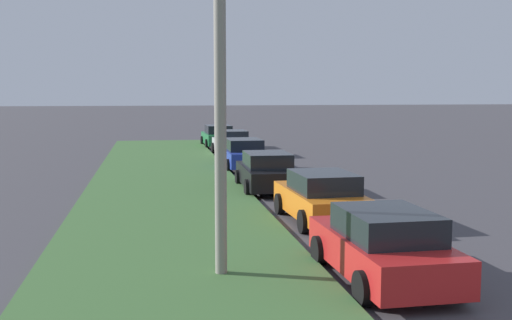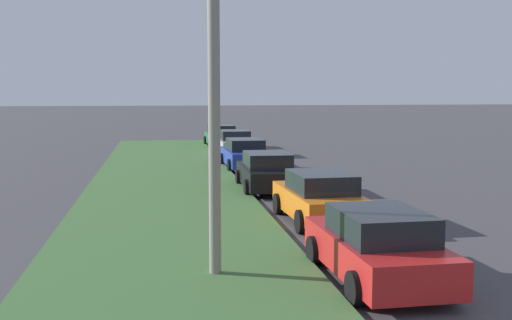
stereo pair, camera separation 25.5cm
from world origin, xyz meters
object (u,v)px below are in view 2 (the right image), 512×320
(parked_car_green, at_px, (221,136))
(parked_car_silver, at_px, (234,143))
(parked_car_orange, at_px, (320,198))
(streetlight, at_px, (232,60))
(parked_car_red, at_px, (377,247))
(parked_car_black, at_px, (267,172))
(parked_car_blue, at_px, (245,154))

(parked_car_green, bearing_deg, parked_car_silver, -179.63)
(parked_car_orange, distance_m, parked_car_silver, 19.15)
(parked_car_silver, relative_size, streetlight, 0.58)
(parked_car_red, height_order, parked_car_green, same)
(parked_car_black, distance_m, parked_car_green, 18.81)
(parked_car_orange, height_order, parked_car_green, same)
(parked_car_silver, distance_m, parked_car_green, 5.56)
(parked_car_silver, height_order, parked_car_green, same)
(parked_car_black, relative_size, parked_car_blue, 0.99)
(parked_car_black, bearing_deg, streetlight, 167.27)
(parked_car_blue, height_order, parked_car_silver, same)
(parked_car_black, xyz_separation_m, parked_car_green, (18.81, -0.12, 0.00))
(parked_car_red, distance_m, parked_car_orange, 5.73)
(parked_car_green, bearing_deg, parked_car_red, 178.37)
(streetlight, bearing_deg, parked_car_silver, -6.87)
(parked_car_red, height_order, parked_car_orange, same)
(parked_car_red, distance_m, parked_car_green, 30.42)
(parked_car_orange, xyz_separation_m, parked_car_green, (24.70, 0.42, 0.00))
(parked_car_silver, bearing_deg, parked_car_black, 177.35)
(parked_car_silver, xyz_separation_m, streetlight, (-24.14, 2.91, 3.67))
(parked_car_green, bearing_deg, parked_car_black, 177.78)
(streetlight, bearing_deg, parked_car_blue, -8.55)
(parked_car_blue, xyz_separation_m, parked_car_green, (12.05, -0.04, 0.00))
(parked_car_black, height_order, parked_car_blue, same)
(parked_car_black, height_order, parked_car_silver, same)
(parked_car_blue, height_order, streetlight, streetlight)
(streetlight, bearing_deg, parked_car_green, -5.18)
(parked_car_red, xyz_separation_m, parked_car_black, (11.61, 0.24, 0.00))
(parked_car_red, bearing_deg, parked_car_green, -1.41)
(parked_car_orange, xyz_separation_m, parked_car_silver, (19.15, 0.20, 0.00))
(parked_car_black, bearing_deg, parked_car_green, 0.21)
(parked_car_orange, relative_size, parked_car_blue, 1.00)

